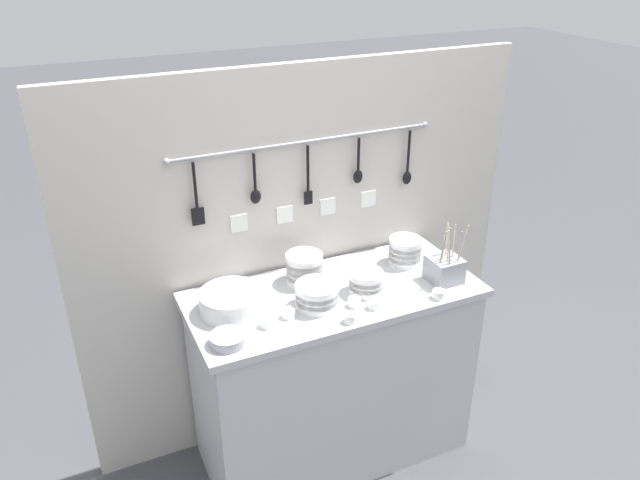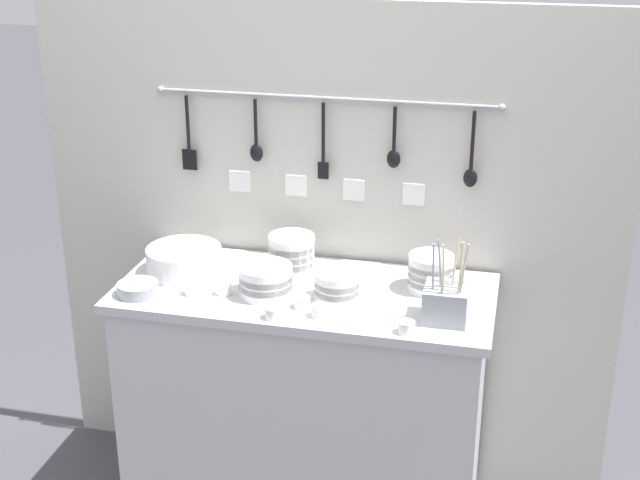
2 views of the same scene
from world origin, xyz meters
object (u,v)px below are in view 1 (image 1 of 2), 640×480
(cup_by_caddy, at_px, (438,294))
(cup_front_right, at_px, (354,302))
(bowl_stack_back_corner, at_px, (405,251))
(bowl_stack_tall_left, at_px, (366,282))
(bowl_stack_short_front, at_px, (317,295))
(plate_stack, at_px, (232,302))
(cutlery_caddy, at_px, (444,269))
(bowl_stack_nested_right, at_px, (304,268))
(steel_mixing_bowl, at_px, (227,339))
(cup_back_left, at_px, (267,323))
(cup_front_left, at_px, (289,313))
(cup_centre, at_px, (350,318))
(cup_beside_plates, at_px, (374,304))

(cup_by_caddy, height_order, cup_front_right, same)
(bowl_stack_back_corner, xyz_separation_m, cup_by_caddy, (-0.03, -0.30, -0.04))
(bowl_stack_tall_left, bearing_deg, bowl_stack_short_front, -176.50)
(plate_stack, xyz_separation_m, cutlery_caddy, (0.87, -0.15, 0.01))
(bowl_stack_nested_right, relative_size, steel_mixing_bowl, 1.18)
(cup_back_left, bearing_deg, cup_by_caddy, -8.45)
(cup_back_left, relative_size, cup_by_caddy, 1.00)
(bowl_stack_nested_right, height_order, cup_front_left, bowl_stack_nested_right)
(bowl_stack_back_corner, bearing_deg, bowl_stack_nested_right, 175.27)
(bowl_stack_back_corner, xyz_separation_m, bowl_stack_nested_right, (-0.46, 0.04, 0.00))
(bowl_stack_tall_left, height_order, bowl_stack_nested_right, bowl_stack_nested_right)
(bowl_stack_tall_left, bearing_deg, bowl_stack_nested_right, 136.77)
(cup_centre, bearing_deg, bowl_stack_tall_left, 46.54)
(cup_centre, relative_size, cup_front_right, 1.00)
(cup_front_right, bearing_deg, bowl_stack_tall_left, 39.90)
(bowl_stack_nested_right, bearing_deg, bowl_stack_back_corner, -4.73)
(cup_back_left, xyz_separation_m, cup_by_caddy, (0.68, -0.10, 0.00))
(bowl_stack_tall_left, bearing_deg, steel_mixing_bowl, -170.35)
(cup_back_left, bearing_deg, cutlery_caddy, 0.39)
(cup_by_caddy, relative_size, cup_beside_plates, 1.00)
(bowl_stack_nested_right, distance_m, cup_front_right, 0.28)
(bowl_stack_short_front, xyz_separation_m, cup_by_caddy, (0.46, -0.15, -0.03))
(bowl_stack_nested_right, xyz_separation_m, cup_front_right, (0.10, -0.25, -0.04))
(bowl_stack_back_corner, xyz_separation_m, cup_back_left, (-0.72, -0.20, -0.04))
(bowl_stack_tall_left, relative_size, bowl_stack_nested_right, 0.91)
(bowl_stack_nested_right, height_order, cup_beside_plates, bowl_stack_nested_right)
(steel_mixing_bowl, bearing_deg, cup_back_left, 14.31)
(cup_beside_plates, bearing_deg, bowl_stack_short_front, 151.46)
(plate_stack, bearing_deg, cutlery_caddy, -9.66)
(cup_front_right, distance_m, cup_front_left, 0.26)
(bowl_stack_nested_right, relative_size, cup_beside_plates, 3.11)
(bowl_stack_back_corner, distance_m, cup_centre, 0.52)
(plate_stack, height_order, cup_front_left, plate_stack)
(steel_mixing_bowl, bearing_deg, cup_front_left, 13.94)
(steel_mixing_bowl, distance_m, cup_front_right, 0.52)
(cup_back_left, bearing_deg, cup_beside_plates, -7.77)
(bowl_stack_tall_left, xyz_separation_m, bowl_stack_nested_right, (-0.19, 0.18, 0.02))
(bowl_stack_nested_right, distance_m, steel_mixing_bowl, 0.51)
(bowl_stack_short_front, distance_m, cup_front_right, 0.15)
(bowl_stack_tall_left, xyz_separation_m, cup_beside_plates, (-0.03, -0.12, -0.03))
(cup_centre, bearing_deg, steel_mixing_bowl, 172.40)
(plate_stack, bearing_deg, bowl_stack_nested_right, 14.50)
(cup_by_caddy, bearing_deg, cup_front_left, 168.03)
(bowl_stack_back_corner, bearing_deg, bowl_stack_short_front, -162.56)
(cup_front_right, bearing_deg, steel_mixing_bowl, -176.91)
(bowl_stack_tall_left, distance_m, bowl_stack_short_front, 0.22)
(cup_beside_plates, xyz_separation_m, cup_front_right, (-0.06, 0.04, 0.00))
(cutlery_caddy, height_order, cup_centre, cutlery_caddy)
(cup_by_caddy, distance_m, cup_beside_plates, 0.27)
(bowl_stack_tall_left, height_order, cup_back_left, bowl_stack_tall_left)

